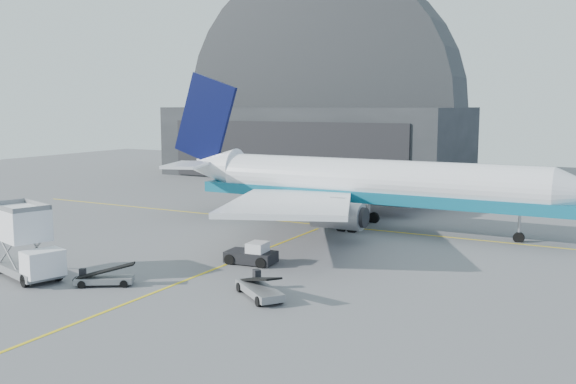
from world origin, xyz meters
The scene contains 9 objects.
ground centered at (0.00, 0.00, 0.00)m, with size 200.00×200.00×0.00m, color #565659.
taxi_lines centered at (0.00, 12.67, 0.01)m, with size 80.00×42.12×0.02m.
hangar centered at (-22.00, 64.95, 9.54)m, with size 50.00×28.30×28.00m.
airliner centered at (3.16, 20.83, 4.54)m, with size 46.24×44.83×16.23m.
catering_truck centered at (-10.89, -8.56, 2.53)m, with size 7.73×4.70×5.00m.
pushback_tug centered at (1.63, 2.55, 0.67)m, with size 4.05×2.59×1.79m.
belt_loader_a centered at (-4.18, -7.63, 0.49)m, with size 4.02×3.19×1.59m.
belt_loader_b centered at (6.70, -4.88, 0.59)m, with size 4.71×4.12×1.91m.
traffic_cone centered at (2.92, 2.60, 0.27)m, with size 0.39×0.39×0.56m.
Camera 1 is at (27.44, -39.61, 12.41)m, focal length 40.00 mm.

